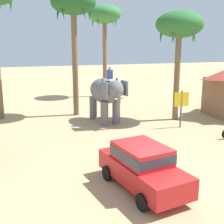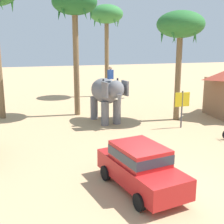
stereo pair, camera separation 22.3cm
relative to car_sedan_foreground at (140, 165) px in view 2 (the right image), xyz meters
The scene contains 7 objects.
ground_plane 1.18m from the car_sedan_foreground, 21.86° to the right, with size 120.00×120.00×0.00m, color tan.
car_sedan_foreground is the anchor object (origin of this frame).
elephant_with_mahout 9.87m from the car_sedan_foreground, 80.97° to the left, with size 2.09×3.98×3.88m.
palm_tree_left_of_road 21.22m from the car_sedan_foreground, 77.14° to the left, with size 3.20×3.20×8.92m.
palm_tree_far_back 14.23m from the car_sedan_foreground, 89.88° to the left, with size 3.20×3.20×9.04m.
palm_tree_leaning_seaward 12.27m from the car_sedan_foreground, 53.96° to the left, with size 3.20×3.20×7.46m.
signboard_yellow 9.03m from the car_sedan_foreground, 50.36° to the left, with size 1.00×0.10×2.40m.
Camera 2 is at (-4.84, -9.46, 5.44)m, focal length 48.53 mm.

